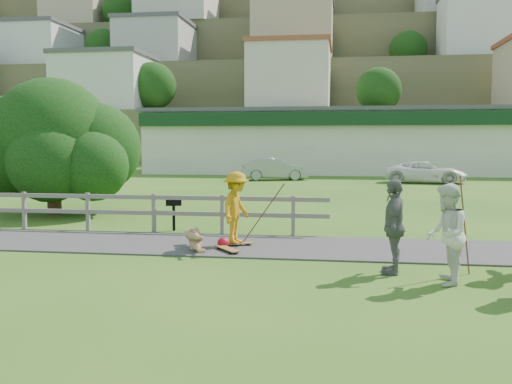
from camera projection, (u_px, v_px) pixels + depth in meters
ground at (192, 257)px, 12.80m from camera, size 260.00×260.00×0.00m
path at (208, 244)px, 14.28m from camera, size 34.00×3.00×0.04m
fence at (68, 205)px, 16.67m from camera, size 15.05×0.10×1.10m
strip_mall at (351, 141)px, 46.39m from camera, size 32.50×10.75×5.10m
hillside at (324, 74)px, 101.42m from camera, size 220.00×67.00×47.50m
skater_rider at (236, 212)px, 13.96m from camera, size 0.91×1.26×1.76m
skater_fallen at (195, 239)px, 13.50m from camera, size 1.64×0.97×0.59m
spectator_a at (446, 234)px, 10.32m from camera, size 0.83×0.99×1.85m
spectator_b at (394, 226)px, 11.17m from camera, size 0.59×1.15×1.87m
car_silver at (275, 169)px, 37.77m from camera, size 4.60×2.57×1.44m
car_white at (426, 172)px, 34.96m from camera, size 5.14×3.03×1.34m
tree at (53, 164)px, 20.23m from camera, size 6.71×6.71×3.55m
bbq at (174, 214)px, 16.56m from camera, size 0.53×0.46×0.98m
longboard_rider at (236, 245)px, 14.03m from camera, size 0.84×0.47×0.09m
longboard_fallen at (227, 251)px, 13.31m from camera, size 0.76×0.88×0.10m
helmet at (223, 243)px, 13.77m from camera, size 0.28×0.28×0.28m
pole_rider at (263, 208)px, 14.26m from camera, size 0.03×0.03×1.89m
pole_spec_left at (465, 225)px, 11.13m from camera, size 0.03×0.03×1.95m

